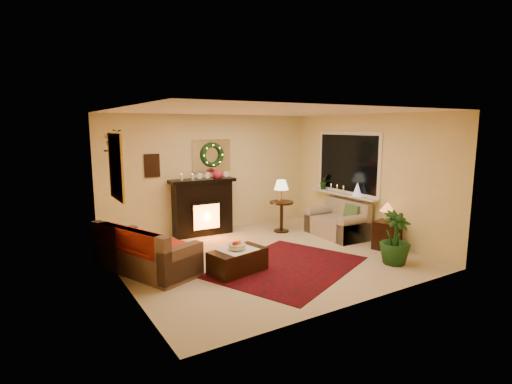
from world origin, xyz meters
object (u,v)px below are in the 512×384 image
fireplace (202,210)px  loveseat (337,217)px  end_table_square (387,235)px  coffee_table (238,260)px  sofa (146,245)px  side_table_round (281,217)px

fireplace → loveseat: size_ratio=0.96×
loveseat → end_table_square: loveseat is taller
loveseat → end_table_square: size_ratio=2.42×
coffee_table → loveseat: bearing=3.5°
sofa → coffee_table: bearing=-57.0°
side_table_round → end_table_square: 2.35m
side_table_round → loveseat: bearing=-49.2°
end_table_square → coffee_table: (-3.07, 0.40, -0.06)m
fireplace → end_table_square: size_ratio=2.32×
sofa → side_table_round: sofa is taller
loveseat → side_table_round: size_ratio=1.90×
sofa → end_table_square: sofa is taller
fireplace → coffee_table: (-0.47, -2.45, -0.34)m
sofa → loveseat: size_ratio=1.38×
sofa → side_table_round: (3.30, 0.87, -0.10)m
sofa → end_table_square: size_ratio=3.33×
fireplace → loveseat: (2.40, -1.65, -0.13)m
sofa → side_table_round: 3.42m
side_table_round → end_table_square: (1.00, -2.13, -0.05)m
side_table_round → coffee_table: bearing=-140.3°
loveseat → end_table_square: (0.20, -1.20, -0.15)m
sofa → loveseat: 4.10m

